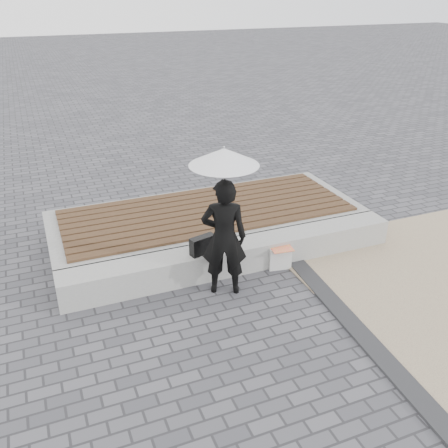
{
  "coord_description": "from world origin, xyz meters",
  "views": [
    {
      "loc": [
        -2.5,
        -4.08,
        3.74
      ],
      "look_at": [
        -0.38,
        1.12,
        1.0
      ],
      "focal_mm": 39.57,
      "sensor_mm": 36.0,
      "label": 1
    }
  ],
  "objects_px": {
    "seating_ledge": "(236,256)",
    "canvas_tote": "(280,258)",
    "handbag": "(202,245)",
    "woman": "(224,238)",
    "parasol": "(224,157)"
  },
  "relations": [
    {
      "from": "parasol",
      "to": "handbag",
      "type": "xyz_separation_m",
      "value": [
        -0.16,
        0.4,
        -1.36
      ]
    },
    {
      "from": "woman",
      "to": "handbag",
      "type": "height_order",
      "value": "woman"
    },
    {
      "from": "seating_ledge",
      "to": "handbag",
      "type": "bearing_deg",
      "value": -171.66
    },
    {
      "from": "woman",
      "to": "canvas_tote",
      "type": "xyz_separation_m",
      "value": [
        0.97,
        0.24,
        -0.63
      ]
    },
    {
      "from": "seating_ledge",
      "to": "woman",
      "type": "relative_size",
      "value": 3.11
    },
    {
      "from": "seating_ledge",
      "to": "handbag",
      "type": "distance_m",
      "value": 0.64
    },
    {
      "from": "seating_ledge",
      "to": "woman",
      "type": "bearing_deg",
      "value": -128.69
    },
    {
      "from": "seating_ledge",
      "to": "canvas_tote",
      "type": "relative_size",
      "value": 14.64
    },
    {
      "from": "handbag",
      "to": "woman",
      "type": "bearing_deg",
      "value": -83.84
    },
    {
      "from": "seating_ledge",
      "to": "handbag",
      "type": "xyz_separation_m",
      "value": [
        -0.54,
        -0.08,
        0.33
      ]
    },
    {
      "from": "handbag",
      "to": "canvas_tote",
      "type": "relative_size",
      "value": 1.06
    },
    {
      "from": "parasol",
      "to": "seating_ledge",
      "type": "bearing_deg",
      "value": 51.31
    },
    {
      "from": "woman",
      "to": "parasol",
      "type": "distance_m",
      "value": 1.09
    },
    {
      "from": "woman",
      "to": "parasol",
      "type": "relative_size",
      "value": 1.47
    },
    {
      "from": "handbag",
      "to": "parasol",
      "type": "bearing_deg",
      "value": -83.84
    }
  ]
}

